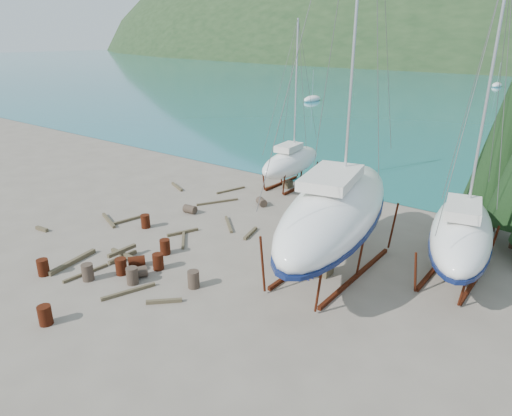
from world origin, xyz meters
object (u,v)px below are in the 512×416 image
Objects in this scene: large_sailboat_far at (461,231)px; worker at (311,266)px; small_sailboat_shore at (291,161)px; large_sailboat_near at (336,209)px.

worker is at bearing -152.75° from large_sailboat_far.
worker is (-5.71, -4.78, -1.76)m from large_sailboat_far.
large_sailboat_far is 16.75m from small_sailboat_shore.
small_sailboat_shore is (-9.71, 10.62, -1.36)m from large_sailboat_near.
large_sailboat_near is 1.39× the size of large_sailboat_far.
large_sailboat_near is at bearing -161.48° from large_sailboat_far.
large_sailboat_far is 1.21× the size of small_sailboat_shore.
large_sailboat_far is 10.03× the size of worker.
small_sailboat_shore is at bearing 120.00° from large_sailboat_near.
large_sailboat_near is 13.97× the size of worker.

